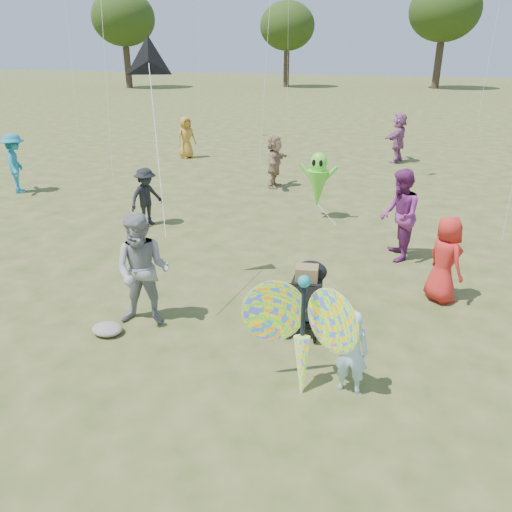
{
  "coord_description": "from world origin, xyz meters",
  "views": [
    {
      "loc": [
        2.18,
        -5.42,
        4.17
      ],
      "look_at": [
        -0.2,
        1.5,
        1.1
      ],
      "focal_mm": 35.0,
      "sensor_mm": 36.0,
      "label": 1
    }
  ],
  "objects_px": {
    "adult_man": "(143,271)",
    "alien_kite": "(318,182)",
    "crowd_a": "(445,260)",
    "crowd_i": "(16,163)",
    "crowd_j": "(398,138)",
    "butterfly_kite": "(302,332)",
    "child_girl": "(351,352)",
    "crowd_d": "(275,162)",
    "crowd_b": "(146,197)",
    "crowd_e": "(399,215)",
    "jogging_stroller": "(307,292)",
    "crowd_g": "(186,138)"
  },
  "relations": [
    {
      "from": "adult_man",
      "to": "crowd_i",
      "type": "xyz_separation_m",
      "value": [
        -7.83,
        5.73,
        -0.03
      ]
    },
    {
      "from": "jogging_stroller",
      "to": "crowd_d",
      "type": "bearing_deg",
      "value": 101.34
    },
    {
      "from": "crowd_e",
      "to": "jogging_stroller",
      "type": "height_order",
      "value": "crowd_e"
    },
    {
      "from": "adult_man",
      "to": "butterfly_kite",
      "type": "relative_size",
      "value": 1.04
    },
    {
      "from": "crowd_e",
      "to": "crowd_i",
      "type": "height_order",
      "value": "crowd_e"
    },
    {
      "from": "child_girl",
      "to": "alien_kite",
      "type": "bearing_deg",
      "value": -75.42
    },
    {
      "from": "crowd_a",
      "to": "crowd_d",
      "type": "relative_size",
      "value": 0.94
    },
    {
      "from": "crowd_a",
      "to": "butterfly_kite",
      "type": "height_order",
      "value": "butterfly_kite"
    },
    {
      "from": "jogging_stroller",
      "to": "alien_kite",
      "type": "distance_m",
      "value": 5.59
    },
    {
      "from": "crowd_j",
      "to": "alien_kite",
      "type": "height_order",
      "value": "crowd_j"
    },
    {
      "from": "child_girl",
      "to": "crowd_a",
      "type": "xyz_separation_m",
      "value": [
        1.12,
        3.09,
        0.18
      ]
    },
    {
      "from": "crowd_d",
      "to": "crowd_i",
      "type": "distance_m",
      "value": 7.94
    },
    {
      "from": "crowd_a",
      "to": "alien_kite",
      "type": "distance_m",
      "value": 4.91
    },
    {
      "from": "adult_man",
      "to": "alien_kite",
      "type": "xyz_separation_m",
      "value": [
        1.42,
        6.22,
        0.04
      ]
    },
    {
      "from": "child_girl",
      "to": "adult_man",
      "type": "relative_size",
      "value": 0.64
    },
    {
      "from": "crowd_d",
      "to": "crowd_i",
      "type": "relative_size",
      "value": 0.91
    },
    {
      "from": "adult_man",
      "to": "butterfly_kite",
      "type": "xyz_separation_m",
      "value": [
        2.78,
        -0.76,
        -0.12
      ]
    },
    {
      "from": "crowd_g",
      "to": "jogging_stroller",
      "type": "xyz_separation_m",
      "value": [
        7.75,
        -11.39,
        -0.2
      ]
    },
    {
      "from": "crowd_j",
      "to": "alien_kite",
      "type": "relative_size",
      "value": 1.08
    },
    {
      "from": "crowd_b",
      "to": "alien_kite",
      "type": "xyz_separation_m",
      "value": [
        3.92,
        1.91,
        0.24
      ]
    },
    {
      "from": "butterfly_kite",
      "to": "crowd_j",
      "type": "bearing_deg",
      "value": 89.72
    },
    {
      "from": "crowd_b",
      "to": "butterfly_kite",
      "type": "bearing_deg",
      "value": -111.04
    },
    {
      "from": "crowd_a",
      "to": "crowd_j",
      "type": "distance_m",
      "value": 11.84
    },
    {
      "from": "child_girl",
      "to": "jogging_stroller",
      "type": "bearing_deg",
      "value": -58.53
    },
    {
      "from": "crowd_b",
      "to": "crowd_e",
      "type": "distance_m",
      "value": 6.11
    },
    {
      "from": "crowd_a",
      "to": "crowd_i",
      "type": "height_order",
      "value": "crowd_i"
    },
    {
      "from": "crowd_b",
      "to": "crowd_d",
      "type": "height_order",
      "value": "crowd_d"
    },
    {
      "from": "adult_man",
      "to": "crowd_e",
      "type": "distance_m",
      "value": 5.46
    },
    {
      "from": "child_girl",
      "to": "crowd_a",
      "type": "bearing_deg",
      "value": -111.3
    },
    {
      "from": "crowd_g",
      "to": "crowd_j",
      "type": "xyz_separation_m",
      "value": [
        8.11,
        2.0,
        0.13
      ]
    },
    {
      "from": "crowd_d",
      "to": "child_girl",
      "type": "bearing_deg",
      "value": -159.41
    },
    {
      "from": "crowd_d",
      "to": "butterfly_kite",
      "type": "relative_size",
      "value": 0.92
    },
    {
      "from": "crowd_j",
      "to": "jogging_stroller",
      "type": "distance_m",
      "value": 13.4
    },
    {
      "from": "adult_man",
      "to": "crowd_g",
      "type": "distance_m",
      "value": 13.23
    },
    {
      "from": "crowd_b",
      "to": "crowd_j",
      "type": "relative_size",
      "value": 0.77
    },
    {
      "from": "crowd_a",
      "to": "crowd_g",
      "type": "height_order",
      "value": "crowd_g"
    },
    {
      "from": "child_girl",
      "to": "butterfly_kite",
      "type": "height_order",
      "value": "butterfly_kite"
    },
    {
      "from": "crowd_i",
      "to": "butterfly_kite",
      "type": "xyz_separation_m",
      "value": [
        10.61,
        -6.5,
        -0.1
      ]
    },
    {
      "from": "adult_man",
      "to": "butterfly_kite",
      "type": "bearing_deg",
      "value": -27.6
    },
    {
      "from": "crowd_e",
      "to": "crowd_g",
      "type": "relative_size",
      "value": 1.18
    },
    {
      "from": "crowd_d",
      "to": "alien_kite",
      "type": "bearing_deg",
      "value": -145.44
    },
    {
      "from": "crowd_a",
      "to": "jogging_stroller",
      "type": "height_order",
      "value": "crowd_a"
    },
    {
      "from": "child_girl",
      "to": "crowd_d",
      "type": "relative_size",
      "value": 0.72
    },
    {
      "from": "child_girl",
      "to": "crowd_g",
      "type": "bearing_deg",
      "value": -57.34
    },
    {
      "from": "crowd_b",
      "to": "crowd_j",
      "type": "distance_m",
      "value": 11.18
    },
    {
      "from": "crowd_a",
      "to": "crowd_j",
      "type": "xyz_separation_m",
      "value": [
        -1.67,
        11.72,
        0.17
      ]
    },
    {
      "from": "crowd_b",
      "to": "crowd_e",
      "type": "height_order",
      "value": "crowd_e"
    },
    {
      "from": "crowd_g",
      "to": "alien_kite",
      "type": "height_order",
      "value": "alien_kite"
    },
    {
      "from": "adult_man",
      "to": "crowd_d",
      "type": "bearing_deg",
      "value": 81.39
    },
    {
      "from": "crowd_a",
      "to": "crowd_e",
      "type": "relative_size",
      "value": 0.81
    }
  ]
}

